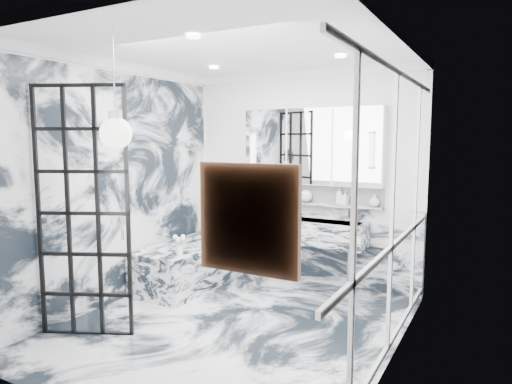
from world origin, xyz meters
The scene contains 25 objects.
floor centered at (0.00, 0.00, 0.00)m, with size 3.60×3.60×0.00m, color silver.
ceiling centered at (0.00, 0.00, 2.80)m, with size 3.60×3.60×0.00m, color white.
wall_back centered at (0.00, 1.80, 1.40)m, with size 3.60×3.60×0.00m, color white.
wall_front centered at (0.00, -1.80, 1.40)m, with size 3.60×3.60×0.00m, color white.
wall_left centered at (-1.60, 0.00, 1.40)m, with size 3.60×3.60×0.00m, color white.
wall_right centered at (1.60, 0.00, 1.40)m, with size 3.60×3.60×0.00m, color white.
marble_clad_back centered at (0.00, 1.78, 0.53)m, with size 3.18×0.05×1.05m, color silver.
marble_clad_left centered at (-1.59, 0.00, 1.34)m, with size 0.02×3.56×2.68m, color silver.
panel_molding centered at (1.58, 0.00, 1.30)m, with size 0.03×3.40×2.30m, color white.
soap_bottle_a centered at (0.55, 1.71, 1.20)m, with size 0.08×0.09×0.22m, color #8C5919.
soap_bottle_b centered at (0.63, 1.71, 1.18)m, with size 0.08×0.08×0.17m, color #4C4C51.
soap_bottle_c centered at (1.00, 1.71, 1.17)m, with size 0.12×0.12×0.15m, color silver.
face_pot centered at (0.10, 1.71, 1.17)m, with size 0.16×0.16×0.16m, color white.
amber_bottle centered at (0.53, 1.71, 1.14)m, with size 0.04×0.04×0.10m, color #8C5919.
flower_vase centered at (-0.94, 0.34, 0.61)m, with size 0.08×0.08×0.12m, color silver.
crittall_door centered at (-1.14, -0.86, 1.21)m, with size 0.88×0.04×2.41m, color black, non-canonical shape.
artwork centered at (1.20, -1.76, 1.49)m, with size 0.50×0.05×0.50m, color #D34415.
pendant_light centered at (-0.22, -1.30, 1.96)m, with size 0.24×0.24×0.24m, color white.
trough_sink centered at (0.15, 1.55, 0.73)m, with size 1.60×0.45×0.30m, color silver.
ledge centered at (0.15, 1.72, 1.07)m, with size 1.90×0.14×0.04m, color silver.
subway_tile centered at (0.15, 1.78, 1.21)m, with size 1.90×0.03×0.23m, color white.
mirror_cabinet centered at (0.15, 1.73, 1.82)m, with size 1.90×0.16×1.00m, color white.
sconce_left centered at (-0.67, 1.63, 1.78)m, with size 0.07×0.07×0.40m, color white.
sconce_right centered at (0.97, 1.63, 1.78)m, with size 0.07×0.07×0.40m, color white.
bathtub centered at (-1.18, 0.90, 0.28)m, with size 0.75×1.65×0.55m, color silver.
Camera 1 is at (2.39, -3.85, 1.91)m, focal length 32.00 mm.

